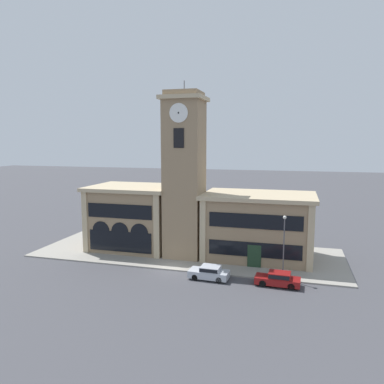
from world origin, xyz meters
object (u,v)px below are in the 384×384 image
parked_car_near (209,272)px  parked_car_mid (278,279)px  street_lamp (284,238)px  fire_hydrant (216,268)px

parked_car_near → parked_car_mid: size_ratio=0.94×
parked_car_mid → street_lamp: size_ratio=0.68×
fire_hydrant → parked_car_mid: bearing=-15.0°
parked_car_near → parked_car_mid: parked_car_mid is taller
parked_car_mid → street_lamp: 4.11m
parked_car_near → fire_hydrant: parked_car_near is taller
parked_car_mid → parked_car_near: bearing=2.6°
street_lamp → fire_hydrant: (-6.92, -0.16, -3.77)m
fire_hydrant → parked_car_near: bearing=-101.0°
parked_car_mid → fire_hydrant: (-6.54, 1.76, -0.15)m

